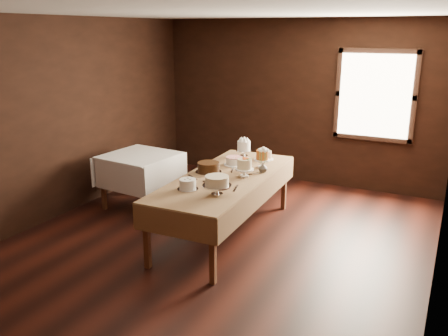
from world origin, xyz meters
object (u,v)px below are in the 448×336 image
(cake_chocolate, at_px, (208,168))
(cake_cream, at_px, (217,186))
(cake_swirl, at_px, (188,185))
(cake_server_d, at_px, (257,174))
(cake_server_b, at_px, (235,190))
(display_table, at_px, (225,181))
(cake_server_a, at_px, (214,183))
(cake_lattice, at_px, (234,162))
(cake_flowers, at_px, (244,169))
(cake_server_c, at_px, (233,169))
(cake_speckled, at_px, (264,155))
(cake_server_e, at_px, (194,178))
(flower_vase, at_px, (263,168))
(cake_meringue, at_px, (244,149))
(side_table, at_px, (140,161))
(cake_caramel, at_px, (262,160))

(cake_chocolate, bearing_deg, cake_cream, -55.16)
(cake_swirl, height_order, cake_server_d, cake_swirl)
(cake_server_b, height_order, cake_server_d, same)
(display_table, xyz_separation_m, cake_server_a, (0.02, -0.34, 0.06))
(cake_server_a, height_order, cake_server_b, same)
(cake_lattice, relative_size, cake_flowers, 1.28)
(cake_swirl, xyz_separation_m, cake_server_c, (0.10, 1.00, -0.06))
(cake_speckled, bearing_deg, cake_server_c, -106.61)
(cake_server_a, xyz_separation_m, cake_server_e, (-0.32, 0.07, 0.00))
(cake_lattice, height_order, flower_vase, flower_vase)
(cake_meringue, height_order, cake_speckled, cake_meringue)
(flower_vase, bearing_deg, cake_speckled, 110.29)
(cake_swirl, height_order, cake_server_a, cake_swirl)
(cake_flowers, bearing_deg, cake_server_c, 139.10)
(cake_speckled, height_order, cake_server_a, cake_speckled)
(display_table, height_order, flower_vase, flower_vase)
(cake_chocolate, height_order, cake_server_d, cake_chocolate)
(side_table, bearing_deg, display_table, -12.04)
(display_table, distance_m, cake_speckled, 1.00)
(cake_swirl, relative_size, cake_server_d, 1.06)
(cake_caramel, distance_m, cake_server_b, 1.02)
(display_table, xyz_separation_m, flower_vase, (0.36, 0.38, 0.12))
(cake_server_b, bearing_deg, cake_server_a, -120.23)
(cake_server_a, bearing_deg, cake_server_c, 101.12)
(cake_swirl, bearing_deg, cake_server_c, 84.29)
(cake_cream, height_order, cake_server_b, cake_cream)
(cake_server_b, bearing_deg, display_table, -155.55)
(cake_chocolate, xyz_separation_m, cake_server_a, (0.29, -0.39, -0.06))
(cake_server_d, bearing_deg, cake_server_e, 174.65)
(cake_speckled, xyz_separation_m, cake_swirl, (-0.29, -1.65, 0.00))
(cake_lattice, distance_m, cake_swirl, 1.19)
(cake_meringue, distance_m, cake_server_e, 1.26)
(cake_chocolate, relative_size, cake_swirl, 1.59)
(cake_swirl, xyz_separation_m, cake_server_e, (-0.15, 0.41, -0.06))
(cake_speckled, bearing_deg, cake_server_d, -75.59)
(display_table, bearing_deg, cake_swirl, -103.16)
(display_table, bearing_deg, cake_chocolate, 169.30)
(cake_swirl, bearing_deg, cake_server_b, 25.57)
(cake_lattice, bearing_deg, cake_swirl, -91.63)
(cake_caramel, bearing_deg, cake_speckled, 107.60)
(cake_speckled, xyz_separation_m, cake_caramel, (0.13, -0.40, 0.05))
(cake_swirl, distance_m, flower_vase, 1.17)
(cake_server_d, bearing_deg, side_table, 132.11)
(cake_meringue, height_order, cake_server_b, cake_meringue)
(cake_caramel, xyz_separation_m, flower_vase, (0.10, -0.21, -0.05))
(side_table, distance_m, cake_caramel, 1.90)
(cake_server_b, bearing_deg, cake_chocolate, -142.06)
(side_table, relative_size, cake_lattice, 3.33)
(cake_lattice, xyz_separation_m, cake_swirl, (-0.03, -1.19, 0.01))
(cake_server_d, bearing_deg, cake_speckled, 58.50)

